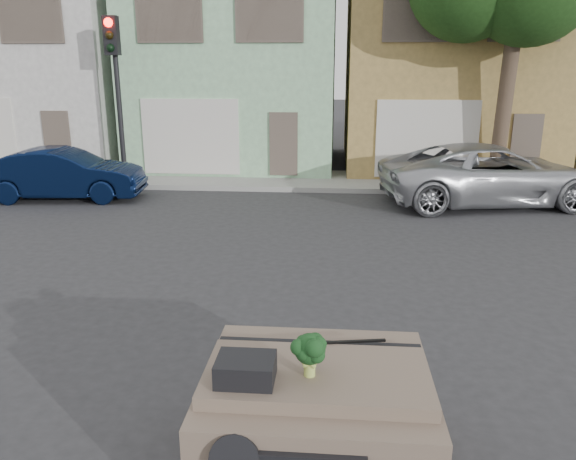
# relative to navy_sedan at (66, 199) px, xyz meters

# --- Properties ---
(ground_plane) EXTENTS (120.00, 120.00, 0.00)m
(ground_plane) POSITION_rel_navy_sedan_xyz_m (7.49, -7.57, 0.00)
(ground_plane) COLOR #303033
(ground_plane) RESTS_ON ground
(sidewalk) EXTENTS (40.00, 3.00, 0.15)m
(sidewalk) POSITION_rel_navy_sedan_xyz_m (7.49, 2.93, 0.07)
(sidewalk) COLOR gray
(sidewalk) RESTS_ON ground
(townhouse_white) EXTENTS (7.20, 8.20, 7.55)m
(townhouse_white) POSITION_rel_navy_sedan_xyz_m (-3.51, 6.93, 3.77)
(townhouse_white) COLOR beige
(townhouse_white) RESTS_ON ground
(townhouse_mint) EXTENTS (7.20, 8.20, 7.55)m
(townhouse_mint) POSITION_rel_navy_sedan_xyz_m (3.99, 6.93, 3.77)
(townhouse_mint) COLOR #95C799
(townhouse_mint) RESTS_ON ground
(townhouse_tan) EXTENTS (7.20, 8.20, 7.55)m
(townhouse_tan) POSITION_rel_navy_sedan_xyz_m (11.49, 6.93, 3.77)
(townhouse_tan) COLOR #A28446
(townhouse_tan) RESTS_ON ground
(navy_sedan) EXTENTS (4.51, 1.97, 1.44)m
(navy_sedan) POSITION_rel_navy_sedan_xyz_m (0.00, 0.00, 0.00)
(navy_sedan) COLOR black
(navy_sedan) RESTS_ON ground
(silver_pickup) EXTENTS (6.27, 3.68, 1.64)m
(silver_pickup) POSITION_rel_navy_sedan_xyz_m (11.81, 0.42, 0.00)
(silver_pickup) COLOR #B3B5BB
(silver_pickup) RESTS_ON ground
(traffic_signal) EXTENTS (0.40, 0.40, 5.10)m
(traffic_signal) POSITION_rel_navy_sedan_xyz_m (0.99, 1.93, 2.55)
(traffic_signal) COLOR black
(traffic_signal) RESTS_ON ground
(tree_near) EXTENTS (4.40, 4.00, 8.50)m
(tree_near) POSITION_rel_navy_sedan_xyz_m (12.49, 2.23, 4.25)
(tree_near) COLOR #1C3E14
(tree_near) RESTS_ON ground
(car_dashboard) EXTENTS (2.00, 1.80, 1.12)m
(car_dashboard) POSITION_rel_navy_sedan_xyz_m (7.49, -10.57, 0.56)
(car_dashboard) COLOR #6E5C4D
(car_dashboard) RESTS_ON ground
(instrument_hump) EXTENTS (0.48, 0.38, 0.20)m
(instrument_hump) POSITION_rel_navy_sedan_xyz_m (6.91, -10.92, 1.22)
(instrument_hump) COLOR black
(instrument_hump) RESTS_ON car_dashboard
(wiper_arm) EXTENTS (0.69, 0.15, 0.02)m
(wiper_arm) POSITION_rel_navy_sedan_xyz_m (7.77, -10.19, 1.13)
(wiper_arm) COLOR black
(wiper_arm) RESTS_ON car_dashboard
(broccoli) EXTENTS (0.34, 0.34, 0.39)m
(broccoli) POSITION_rel_navy_sedan_xyz_m (7.42, -10.80, 1.31)
(broccoli) COLOR black
(broccoli) RESTS_ON car_dashboard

